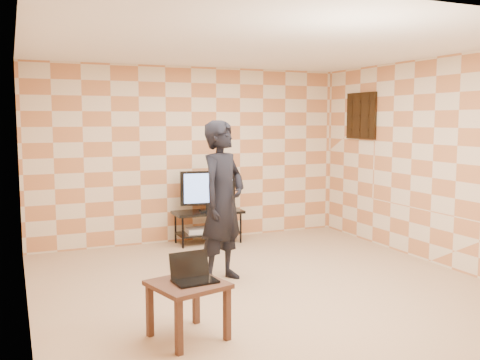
{
  "coord_description": "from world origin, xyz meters",
  "views": [
    {
      "loc": [
        -2.59,
        -5.43,
        1.9
      ],
      "look_at": [
        0.0,
        0.6,
        1.15
      ],
      "focal_mm": 40.0,
      "sensor_mm": 36.0,
      "label": 1
    }
  ],
  "objects_px": {
    "tv_stand": "(208,219)",
    "tv": "(208,189)",
    "person": "(223,202)",
    "side_table": "(188,292)"
  },
  "relations": [
    {
      "from": "tv_stand",
      "to": "tv",
      "type": "xyz_separation_m",
      "value": [
        0.0,
        -0.0,
        0.48
      ]
    },
    {
      "from": "tv_stand",
      "to": "person",
      "type": "bearing_deg",
      "value": -104.66
    },
    {
      "from": "side_table",
      "to": "tv_stand",
      "type": "bearing_deg",
      "value": 67.42
    },
    {
      "from": "side_table",
      "to": "person",
      "type": "bearing_deg",
      "value": 58.27
    },
    {
      "from": "tv",
      "to": "side_table",
      "type": "xyz_separation_m",
      "value": [
        -1.38,
        -3.32,
        -0.43
      ]
    },
    {
      "from": "tv",
      "to": "side_table",
      "type": "distance_m",
      "value": 3.63
    },
    {
      "from": "tv_stand",
      "to": "tv",
      "type": "height_order",
      "value": "tv"
    },
    {
      "from": "tv_stand",
      "to": "side_table",
      "type": "height_order",
      "value": "same"
    },
    {
      "from": "tv_stand",
      "to": "side_table",
      "type": "relative_size",
      "value": 1.49
    },
    {
      "from": "side_table",
      "to": "person",
      "type": "height_order",
      "value": "person"
    }
  ]
}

